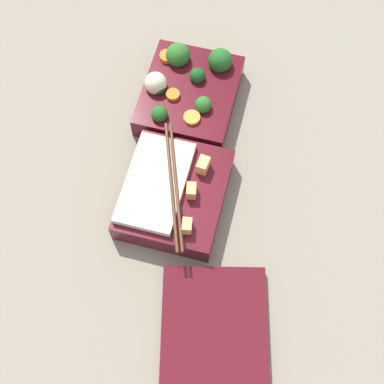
# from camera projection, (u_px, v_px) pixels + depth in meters

# --- Properties ---
(ground_plane) EXTENTS (3.00, 3.00, 0.00)m
(ground_plane) POSITION_uv_depth(u_px,v_px,m) (172.00, 150.00, 0.88)
(ground_plane) COLOR gray
(bento_tray_vegetable) EXTENTS (0.17, 0.15, 0.07)m
(bento_tray_vegetable) POSITION_uv_depth(u_px,v_px,m) (188.00, 92.00, 0.90)
(bento_tray_vegetable) COLOR #510F19
(bento_tray_vegetable) RESTS_ON ground_plane
(bento_tray_rice) EXTENTS (0.20, 0.15, 0.07)m
(bento_tray_rice) POSITION_uv_depth(u_px,v_px,m) (172.00, 193.00, 0.82)
(bento_tray_rice) COLOR #510F19
(bento_tray_rice) RESTS_ON ground_plane
(bento_lid) EXTENTS (0.20, 0.18, 0.02)m
(bento_lid) POSITION_uv_depth(u_px,v_px,m) (214.00, 327.00, 0.75)
(bento_lid) COLOR #510F19
(bento_lid) RESTS_ON ground_plane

